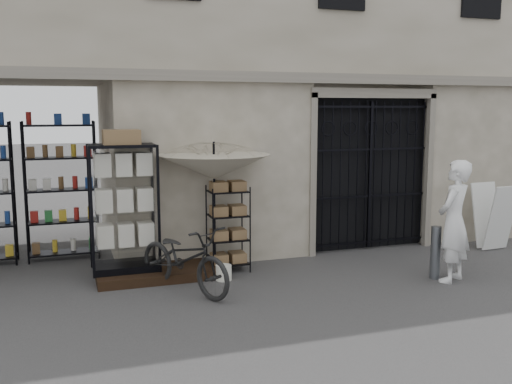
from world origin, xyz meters
name	(u,v)px	position (x,y,z in m)	size (l,w,h in m)	color
ground	(336,291)	(0.00, 0.00, 0.00)	(80.00, 80.00, 0.00)	black
main_building	(252,21)	(0.00, 4.00, 4.50)	(14.00, 4.00, 9.00)	#B7AB99
shop_recess	(20,182)	(-4.50, 2.80, 1.50)	(3.00, 1.70, 3.00)	black
shop_shelving	(19,193)	(-4.55, 3.30, 1.25)	(2.70, 0.50, 2.50)	black
iron_gate	(366,172)	(1.75, 2.28, 1.50)	(2.50, 0.21, 3.00)	black
step_platform	(160,273)	(-2.40, 1.55, 0.07)	(2.00, 0.90, 0.15)	black
display_cabinet	(124,214)	(-2.92, 1.65, 1.06)	(1.09, 0.77, 2.19)	black
wire_rack	(228,230)	(-1.23, 1.58, 0.71)	(0.67, 0.51, 1.45)	black
market_umbrella	(214,160)	(-1.47, 1.55, 1.89)	(1.80, 1.83, 2.62)	black
white_bucket	(224,273)	(-1.45, 1.09, 0.12)	(0.25, 0.25, 0.24)	white
bicycle	(185,291)	(-2.15, 0.75, 0.00)	(0.68, 1.02, 1.94)	black
steel_bollard	(435,253)	(1.79, 0.07, 0.43)	(0.16, 0.16, 0.86)	slate
shopkeeper	(451,281)	(1.96, -0.12, 0.00)	(0.70, 1.93, 0.46)	white
easel_sign	(493,216)	(4.05, 1.36, 0.65)	(0.64, 0.73, 1.26)	silver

